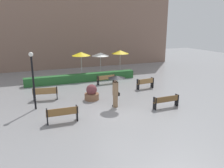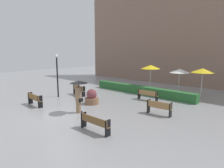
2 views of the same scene
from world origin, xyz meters
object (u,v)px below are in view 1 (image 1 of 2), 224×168
at_px(lamp_post, 33,75).
at_px(bench_far_right, 145,83).
at_px(patio_umbrella_yellow, 81,54).
at_px(bench_far_left, 45,93).
at_px(pedestrian_with_umbrella, 116,86).
at_px(bench_back_row, 106,79).
at_px(patio_umbrella_yellow_far, 120,52).
at_px(bench_near_left, 62,114).
at_px(bench_near_right, 166,101).
at_px(planter_pot, 92,93).
at_px(patio_umbrella_white, 100,54).

bearing_deg(lamp_post, bench_far_right, 9.98).
bearing_deg(patio_umbrella_yellow, bench_far_left, -126.71).
bearing_deg(pedestrian_with_umbrella, lamp_post, 162.71).
xyz_separation_m(bench_back_row, patio_umbrella_yellow_far, (2.94, 3.60, 1.87)).
distance_m(lamp_post, patio_umbrella_yellow, 8.57).
bearing_deg(lamp_post, patio_umbrella_yellow_far, 40.01).
xyz_separation_m(bench_back_row, lamp_post, (-6.39, -4.24, 1.78)).
relative_size(bench_back_row, bench_near_left, 0.98).
bearing_deg(pedestrian_with_umbrella, bench_far_left, 142.82).
height_order(lamp_post, patio_umbrella_yellow, lamp_post).
height_order(bench_near_left, bench_far_right, bench_near_left).
relative_size(bench_near_right, planter_pot, 1.63).
bearing_deg(bench_back_row, patio_umbrella_white, 78.25).
height_order(planter_pot, patio_umbrella_yellow_far, patio_umbrella_yellow_far).
bearing_deg(patio_umbrella_white, bench_near_right, -86.26).
distance_m(bench_near_right, patio_umbrella_white, 11.25).
xyz_separation_m(bench_far_right, planter_pot, (-5.05, -1.11, -0.04)).
bearing_deg(patio_umbrella_yellow, planter_pot, -98.24).
xyz_separation_m(bench_back_row, bench_near_left, (-5.13, -6.96, 0.04)).
distance_m(bench_far_left, patio_umbrella_yellow, 7.05).
distance_m(bench_far_right, planter_pot, 5.17).
xyz_separation_m(bench_far_left, planter_pot, (3.10, -1.16, -0.07)).
bearing_deg(bench_far_left, patio_umbrella_yellow_far, 36.05).
bearing_deg(patio_umbrella_white, bench_back_row, -101.75).
relative_size(bench_back_row, patio_umbrella_yellow_far, 0.68).
bearing_deg(bench_near_left, pedestrian_with_umbrella, 17.66).
height_order(bench_near_right, pedestrian_with_umbrella, pedestrian_with_umbrella).
bearing_deg(patio_umbrella_yellow, bench_near_left, -110.15).
height_order(bench_back_row, bench_far_right, bench_far_right).
xyz_separation_m(planter_pot, patio_umbrella_yellow, (0.96, 6.60, 1.98)).
xyz_separation_m(bench_far_left, pedestrian_with_umbrella, (4.17, -3.16, 0.90)).
distance_m(bench_back_row, patio_umbrella_yellow_far, 5.01).
height_order(planter_pot, lamp_post, lamp_post).
height_order(patio_umbrella_yellow, patio_umbrella_white, patio_umbrella_yellow).
height_order(bench_near_left, pedestrian_with_umbrella, pedestrian_with_umbrella).
bearing_deg(patio_umbrella_white, pedestrian_with_umbrella, -103.03).
distance_m(pedestrian_with_umbrella, lamp_post, 5.26).
bearing_deg(bench_back_row, bench_near_right, -77.74).
bearing_deg(lamp_post, patio_umbrella_yellow, 55.50).
distance_m(bench_far_left, pedestrian_with_umbrella, 5.31).
xyz_separation_m(bench_back_row, planter_pot, (-2.50, -3.78, -0.01)).
bearing_deg(patio_umbrella_white, patio_umbrella_yellow_far, -9.78).
relative_size(bench_near_left, planter_pot, 1.55).
xyz_separation_m(bench_far_left, bench_far_right, (8.15, -0.04, -0.03)).
height_order(bench_near_left, planter_pot, planter_pot).
relative_size(planter_pot, lamp_post, 0.31).
bearing_deg(bench_near_left, bench_far_right, 29.22).
distance_m(patio_umbrella_yellow, patio_umbrella_white, 2.64).
bearing_deg(patio_umbrella_yellow_far, lamp_post, -139.99).
bearing_deg(patio_umbrella_yellow_far, patio_umbrella_yellow, -170.17).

